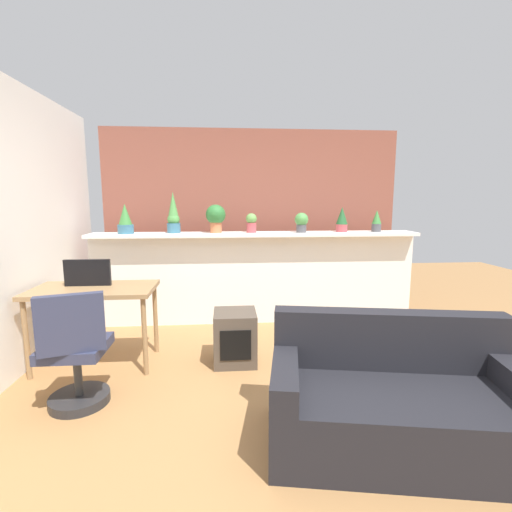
{
  "coord_description": "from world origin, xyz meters",
  "views": [
    {
      "loc": [
        -0.36,
        -2.5,
        1.55
      ],
      "look_at": [
        -0.08,
        1.04,
        1.0
      ],
      "focal_mm": 25.45,
      "sensor_mm": 36.0,
      "label": 1
    }
  ],
  "objects_px": {
    "potted_plant_5": "(342,219)",
    "side_cube_shelf": "(235,337)",
    "potted_plant_2": "(216,217)",
    "potted_plant_4": "(301,222)",
    "potted_plant_1": "(173,215)",
    "potted_plant_6": "(377,221)",
    "office_chair": "(76,358)",
    "potted_plant_3": "(251,223)",
    "tv_monitor": "(88,273)",
    "potted_plant_0": "(125,220)",
    "couch": "(396,402)",
    "desk": "(94,296)"
  },
  "relations": [
    {
      "from": "potted_plant_5",
      "to": "side_cube_shelf",
      "type": "relative_size",
      "value": 0.63
    },
    {
      "from": "potted_plant_2",
      "to": "potted_plant_4",
      "type": "distance_m",
      "value": 1.06
    },
    {
      "from": "potted_plant_1",
      "to": "potted_plant_6",
      "type": "xyz_separation_m",
      "value": [
        2.54,
        -0.04,
        -0.08
      ]
    },
    {
      "from": "office_chair",
      "to": "potted_plant_3",
      "type": "bearing_deg",
      "value": 51.8
    },
    {
      "from": "tv_monitor",
      "to": "office_chair",
      "type": "relative_size",
      "value": 0.46
    },
    {
      "from": "potted_plant_0",
      "to": "office_chair",
      "type": "xyz_separation_m",
      "value": [
        0.07,
        -1.8,
        -0.92
      ]
    },
    {
      "from": "office_chair",
      "to": "tv_monitor",
      "type": "bearing_deg",
      "value": 102.4
    },
    {
      "from": "potted_plant_3",
      "to": "office_chair",
      "type": "relative_size",
      "value": 0.26
    },
    {
      "from": "potted_plant_5",
      "to": "office_chair",
      "type": "xyz_separation_m",
      "value": [
        -2.58,
        -1.84,
        -0.92
      ]
    },
    {
      "from": "potted_plant_5",
      "to": "tv_monitor",
      "type": "distance_m",
      "value": 2.97
    },
    {
      "from": "potted_plant_1",
      "to": "couch",
      "type": "relative_size",
      "value": 0.3
    },
    {
      "from": "potted_plant_5",
      "to": "couch",
      "type": "xyz_separation_m",
      "value": [
        -0.4,
        -2.43,
        -1.03
      ]
    },
    {
      "from": "potted_plant_5",
      "to": "office_chair",
      "type": "relative_size",
      "value": 0.34
    },
    {
      "from": "potted_plant_5",
      "to": "desk",
      "type": "distance_m",
      "value": 2.97
    },
    {
      "from": "potted_plant_2",
      "to": "tv_monitor",
      "type": "xyz_separation_m",
      "value": [
        -1.18,
        -1.02,
        -0.47
      ]
    },
    {
      "from": "potted_plant_2",
      "to": "potted_plant_6",
      "type": "xyz_separation_m",
      "value": [
        2.03,
        -0.02,
        -0.06
      ]
    },
    {
      "from": "potted_plant_1",
      "to": "potted_plant_4",
      "type": "bearing_deg",
      "value": -2.78
    },
    {
      "from": "potted_plant_1",
      "to": "tv_monitor",
      "type": "height_order",
      "value": "potted_plant_1"
    },
    {
      "from": "desk",
      "to": "side_cube_shelf",
      "type": "relative_size",
      "value": 2.2
    },
    {
      "from": "potted_plant_4",
      "to": "potted_plant_6",
      "type": "bearing_deg",
      "value": 2.27
    },
    {
      "from": "potted_plant_6",
      "to": "potted_plant_3",
      "type": "bearing_deg",
      "value": 179.96
    },
    {
      "from": "potted_plant_4",
      "to": "office_chair",
      "type": "distance_m",
      "value": 2.86
    },
    {
      "from": "potted_plant_4",
      "to": "side_cube_shelf",
      "type": "bearing_deg",
      "value": -127.66
    },
    {
      "from": "potted_plant_6",
      "to": "tv_monitor",
      "type": "bearing_deg",
      "value": -162.6
    },
    {
      "from": "side_cube_shelf",
      "to": "potted_plant_4",
      "type": "bearing_deg",
      "value": 52.34
    },
    {
      "from": "potted_plant_2",
      "to": "potted_plant_5",
      "type": "height_order",
      "value": "potted_plant_2"
    },
    {
      "from": "potted_plant_4",
      "to": "potted_plant_0",
      "type": "bearing_deg",
      "value": 179.61
    },
    {
      "from": "potted_plant_0",
      "to": "tv_monitor",
      "type": "distance_m",
      "value": 1.08
    },
    {
      "from": "potted_plant_3",
      "to": "couch",
      "type": "distance_m",
      "value": 2.72
    },
    {
      "from": "potted_plant_1",
      "to": "side_cube_shelf",
      "type": "relative_size",
      "value": 1.0
    },
    {
      "from": "potted_plant_0",
      "to": "tv_monitor",
      "type": "height_order",
      "value": "potted_plant_0"
    },
    {
      "from": "potted_plant_6",
      "to": "potted_plant_5",
      "type": "bearing_deg",
      "value": 178.21
    },
    {
      "from": "potted_plant_2",
      "to": "side_cube_shelf",
      "type": "height_order",
      "value": "potted_plant_2"
    },
    {
      "from": "desk",
      "to": "tv_monitor",
      "type": "distance_m",
      "value": 0.24
    },
    {
      "from": "potted_plant_1",
      "to": "desk",
      "type": "bearing_deg",
      "value": -117.82
    },
    {
      "from": "potted_plant_3",
      "to": "side_cube_shelf",
      "type": "bearing_deg",
      "value": -101.7
    },
    {
      "from": "potted_plant_4",
      "to": "desk",
      "type": "relative_size",
      "value": 0.22
    },
    {
      "from": "potted_plant_4",
      "to": "tv_monitor",
      "type": "height_order",
      "value": "potted_plant_4"
    },
    {
      "from": "potted_plant_2",
      "to": "desk",
      "type": "bearing_deg",
      "value": -135.03
    },
    {
      "from": "potted_plant_6",
      "to": "side_cube_shelf",
      "type": "distance_m",
      "value": 2.39
    },
    {
      "from": "potted_plant_1",
      "to": "desk",
      "type": "relative_size",
      "value": 0.45
    },
    {
      "from": "potted_plant_6",
      "to": "office_chair",
      "type": "xyz_separation_m",
      "value": [
        -3.02,
        -1.82,
        -0.9
      ]
    },
    {
      "from": "potted_plant_2",
      "to": "potted_plant_5",
      "type": "distance_m",
      "value": 1.58
    },
    {
      "from": "potted_plant_3",
      "to": "desk",
      "type": "relative_size",
      "value": 0.22
    },
    {
      "from": "potted_plant_2",
      "to": "potted_plant_6",
      "type": "height_order",
      "value": "potted_plant_2"
    },
    {
      "from": "potted_plant_0",
      "to": "office_chair",
      "type": "height_order",
      "value": "potted_plant_0"
    },
    {
      "from": "potted_plant_5",
      "to": "potted_plant_6",
      "type": "bearing_deg",
      "value": -1.79
    },
    {
      "from": "potted_plant_5",
      "to": "side_cube_shelf",
      "type": "distance_m",
      "value": 2.09
    },
    {
      "from": "potted_plant_0",
      "to": "potted_plant_1",
      "type": "xyz_separation_m",
      "value": [
        0.56,
        0.06,
        0.05
      ]
    },
    {
      "from": "potted_plant_3",
      "to": "potted_plant_6",
      "type": "height_order",
      "value": "potted_plant_6"
    }
  ]
}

